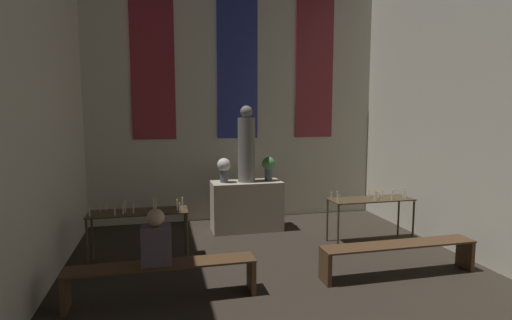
{
  "coord_description": "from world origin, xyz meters",
  "views": [
    {
      "loc": [
        -1.62,
        3.16,
        2.32
      ],
      "look_at": [
        0.0,
        9.92,
        1.49
      ],
      "focal_mm": 28.0,
      "sensor_mm": 36.0,
      "label": 1
    }
  ],
  "objects_px": {
    "flower_vase_left": "(224,168)",
    "person_seated": "(156,240)",
    "altar": "(247,206)",
    "pew_back_left": "(163,273)",
    "statue": "(246,147)",
    "candle_rack_right": "(371,203)",
    "candle_rack_left": "(139,217)",
    "flower_vase_right": "(269,166)",
    "pew_back_right": "(399,251)"
  },
  "relations": [
    {
      "from": "flower_vase_left",
      "to": "flower_vase_right",
      "type": "relative_size",
      "value": 1.0
    },
    {
      "from": "candle_rack_left",
      "to": "pew_back_right",
      "type": "height_order",
      "value": "candle_rack_left"
    },
    {
      "from": "candle_rack_right",
      "to": "pew_back_left",
      "type": "height_order",
      "value": "candle_rack_right"
    },
    {
      "from": "pew_back_right",
      "to": "person_seated",
      "type": "relative_size",
      "value": 3.33
    },
    {
      "from": "candle_rack_right",
      "to": "pew_back_left",
      "type": "bearing_deg",
      "value": -158.53
    },
    {
      "from": "altar",
      "to": "statue",
      "type": "distance_m",
      "value": 1.17
    },
    {
      "from": "statue",
      "to": "flower_vase_left",
      "type": "distance_m",
      "value": 0.6
    },
    {
      "from": "flower_vase_left",
      "to": "person_seated",
      "type": "distance_m",
      "value": 3.02
    },
    {
      "from": "flower_vase_left",
      "to": "candle_rack_right",
      "type": "bearing_deg",
      "value": -27.63
    },
    {
      "from": "altar",
      "to": "flower_vase_left",
      "type": "distance_m",
      "value": 0.9
    },
    {
      "from": "statue",
      "to": "flower_vase_right",
      "type": "distance_m",
      "value": 0.6
    },
    {
      "from": "altar",
      "to": "statue",
      "type": "relative_size",
      "value": 0.93
    },
    {
      "from": "altar",
      "to": "person_seated",
      "type": "height_order",
      "value": "person_seated"
    },
    {
      "from": "altar",
      "to": "pew_back_right",
      "type": "height_order",
      "value": "altar"
    },
    {
      "from": "flower_vase_left",
      "to": "pew_back_left",
      "type": "relative_size",
      "value": 0.21
    },
    {
      "from": "altar",
      "to": "pew_back_left",
      "type": "bearing_deg",
      "value": -121.25
    },
    {
      "from": "flower_vase_left",
      "to": "pew_back_right",
      "type": "relative_size",
      "value": 0.21
    },
    {
      "from": "statue",
      "to": "candle_rack_right",
      "type": "bearing_deg",
      "value": -32.66
    },
    {
      "from": "statue",
      "to": "flower_vase_right",
      "type": "bearing_deg",
      "value": 0.0
    },
    {
      "from": "candle_rack_right",
      "to": "flower_vase_left",
      "type": "bearing_deg",
      "value": 152.37
    },
    {
      "from": "statue",
      "to": "candle_rack_right",
      "type": "distance_m",
      "value": 2.54
    },
    {
      "from": "statue",
      "to": "flower_vase_left",
      "type": "relative_size",
      "value": 3.12
    },
    {
      "from": "altar",
      "to": "flower_vase_left",
      "type": "relative_size",
      "value": 2.9
    },
    {
      "from": "statue",
      "to": "pew_back_right",
      "type": "height_order",
      "value": "statue"
    },
    {
      "from": "person_seated",
      "to": "candle_rack_left",
      "type": "bearing_deg",
      "value": 101.11
    },
    {
      "from": "candle_rack_left",
      "to": "candle_rack_right",
      "type": "height_order",
      "value": "same"
    },
    {
      "from": "altar",
      "to": "person_seated",
      "type": "relative_size",
      "value": 1.99
    },
    {
      "from": "flower_vase_left",
      "to": "candle_rack_right",
      "type": "distance_m",
      "value": 2.8
    },
    {
      "from": "altar",
      "to": "flower_vase_right",
      "type": "relative_size",
      "value": 2.9
    },
    {
      "from": "candle_rack_right",
      "to": "person_seated",
      "type": "relative_size",
      "value": 2.17
    },
    {
      "from": "statue",
      "to": "candle_rack_left",
      "type": "height_order",
      "value": "statue"
    },
    {
      "from": "altar",
      "to": "flower_vase_left",
      "type": "bearing_deg",
      "value": 180.0
    },
    {
      "from": "statue",
      "to": "flower_vase_left",
      "type": "bearing_deg",
      "value": 180.0
    },
    {
      "from": "candle_rack_right",
      "to": "person_seated",
      "type": "xyz_separation_m",
      "value": [
        -3.69,
        -1.43,
        0.06
      ]
    },
    {
      "from": "flower_vase_left",
      "to": "pew_back_right",
      "type": "xyz_separation_m",
      "value": [
        2.09,
        -2.7,
        -0.91
      ]
    },
    {
      "from": "altar",
      "to": "person_seated",
      "type": "bearing_deg",
      "value": -122.26
    },
    {
      "from": "statue",
      "to": "person_seated",
      "type": "distance_m",
      "value": 3.31
    },
    {
      "from": "altar",
      "to": "person_seated",
      "type": "distance_m",
      "value": 3.21
    },
    {
      "from": "pew_back_left",
      "to": "person_seated",
      "type": "relative_size",
      "value": 3.33
    },
    {
      "from": "flower_vase_left",
      "to": "pew_back_right",
      "type": "bearing_deg",
      "value": -52.32
    },
    {
      "from": "candle_rack_left",
      "to": "person_seated",
      "type": "xyz_separation_m",
      "value": [
        0.28,
        -1.43,
        0.06
      ]
    },
    {
      "from": "person_seated",
      "to": "flower_vase_right",
      "type": "bearing_deg",
      "value": 51.45
    },
    {
      "from": "altar",
      "to": "flower_vase_right",
      "type": "height_order",
      "value": "flower_vase_right"
    },
    {
      "from": "pew_back_left",
      "to": "person_seated",
      "type": "bearing_deg",
      "value": 180.0
    },
    {
      "from": "statue",
      "to": "pew_back_right",
      "type": "xyz_separation_m",
      "value": [
        1.64,
        -2.7,
        -1.31
      ]
    },
    {
      "from": "flower_vase_left",
      "to": "person_seated",
      "type": "bearing_deg",
      "value": -114.97
    },
    {
      "from": "altar",
      "to": "candle_rack_right",
      "type": "bearing_deg",
      "value": -32.66
    },
    {
      "from": "flower_vase_right",
      "to": "person_seated",
      "type": "height_order",
      "value": "flower_vase_right"
    },
    {
      "from": "candle_rack_left",
      "to": "pew_back_left",
      "type": "xyz_separation_m",
      "value": [
        0.35,
        -1.43,
        -0.36
      ]
    },
    {
      "from": "flower_vase_right",
      "to": "person_seated",
      "type": "distance_m",
      "value": 3.49
    }
  ]
}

